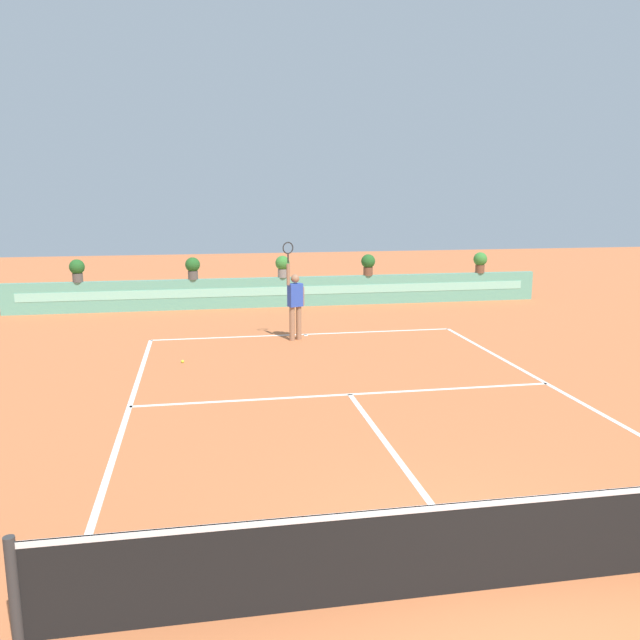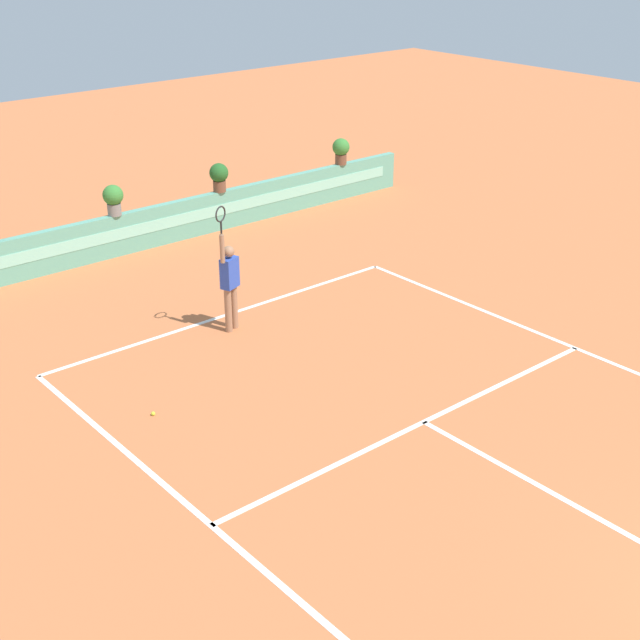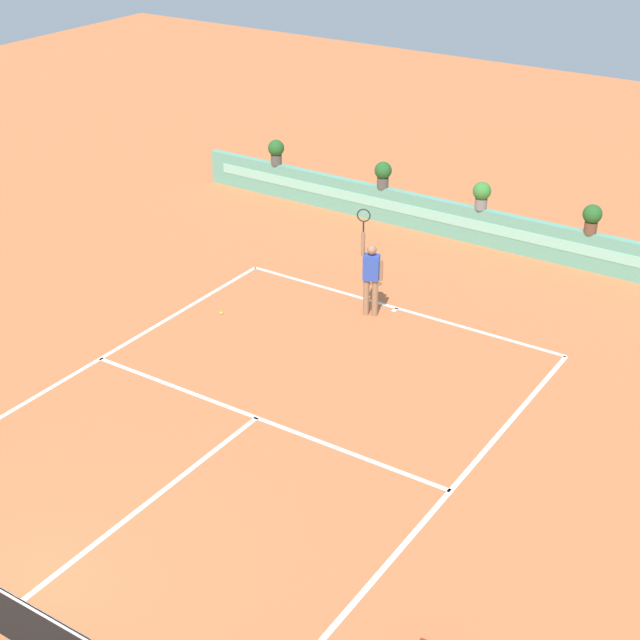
% 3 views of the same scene
% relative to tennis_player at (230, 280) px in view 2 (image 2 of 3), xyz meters
% --- Properties ---
extents(ground_plane, '(60.00, 60.00, 0.00)m').
position_rel_tennis_player_xyz_m(ground_plane, '(0.36, -5.26, -1.05)').
color(ground_plane, '#C66B3D').
extents(court_lines, '(8.32, 11.94, 0.01)m').
position_rel_tennis_player_xyz_m(court_lines, '(0.36, -4.54, -1.05)').
color(court_lines, white).
rests_on(court_lines, ground).
extents(back_wall_barrier, '(18.00, 0.21, 1.00)m').
position_rel_tennis_player_xyz_m(back_wall_barrier, '(0.36, 5.13, -0.55)').
color(back_wall_barrier, '#60A88E').
rests_on(back_wall_barrier, ground).
extents(tennis_player, '(0.59, 0.33, 2.58)m').
position_rel_tennis_player_xyz_m(tennis_player, '(0.00, 0.00, 0.00)').
color(tennis_player, '#9E7051').
rests_on(tennis_player, ground).
extents(tennis_ball_near_baseline, '(0.07, 0.07, 0.07)m').
position_rel_tennis_player_xyz_m(tennis_ball_near_baseline, '(-2.87, -1.86, -1.02)').
color(tennis_ball_near_baseline, '#CCE033').
rests_on(tennis_ball_near_baseline, ground).
extents(potted_plant_centre, '(0.48, 0.48, 0.72)m').
position_rel_tennis_player_xyz_m(potted_plant_centre, '(0.31, 5.13, 0.36)').
color(potted_plant_centre, gray).
rests_on(potted_plant_centre, back_wall_barrier).
extents(potted_plant_far_right, '(0.48, 0.48, 0.72)m').
position_rel_tennis_player_xyz_m(potted_plant_far_right, '(7.37, 5.13, 0.36)').
color(potted_plant_far_right, brown).
rests_on(potted_plant_far_right, back_wall_barrier).
extents(potted_plant_right, '(0.48, 0.48, 0.72)m').
position_rel_tennis_player_xyz_m(potted_plant_right, '(3.27, 5.13, 0.36)').
color(potted_plant_right, brown).
rests_on(potted_plant_right, back_wall_barrier).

